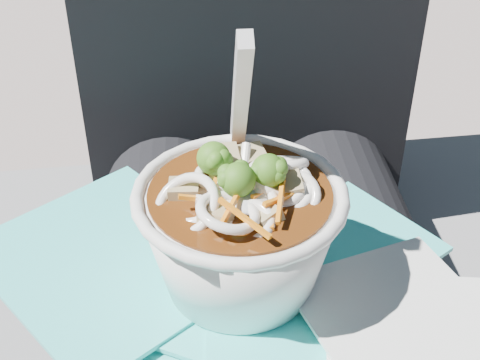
{
  "coord_description": "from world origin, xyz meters",
  "views": [
    {
      "loc": [
        -0.06,
        -0.37,
        0.94
      ],
      "look_at": [
        -0.03,
        -0.01,
        0.68
      ],
      "focal_mm": 50.0,
      "sensor_mm": 36.0,
      "label": 1
    }
  ],
  "objects": [
    {
      "name": "udon_bowl",
      "position": [
        -0.03,
        -0.01,
        0.64
      ],
      "size": [
        0.17,
        0.17,
        0.2
      ],
      "color": "white",
      "rests_on": "plastic_bag"
    },
    {
      "name": "plastic_bag",
      "position": [
        -0.01,
        -0.02,
        0.58
      ],
      "size": [
        0.4,
        0.32,
        0.02
      ],
      "color": "#32D2CD",
      "rests_on": "lap"
    },
    {
      "name": "person_body",
      "position": [
        0.0,
        0.09,
        0.54
      ],
      "size": [
        0.34,
        0.94,
        0.98
      ],
      "color": "black",
      "rests_on": "ground"
    },
    {
      "name": "lap",
      "position": [
        0.0,
        0.0,
        0.5
      ],
      "size": [
        0.31,
        0.48,
        0.14
      ],
      "color": "black",
      "rests_on": "stone_ledge"
    },
    {
      "name": "napkins",
      "position": [
        0.08,
        -0.07,
        0.59
      ],
      "size": [
        0.16,
        0.18,
        0.01
      ],
      "color": "silver",
      "rests_on": "plastic_bag"
    }
  ]
}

